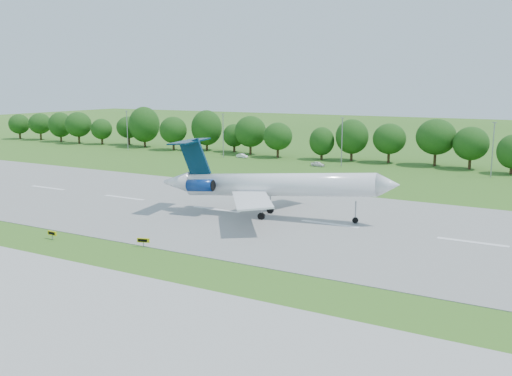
{
  "coord_description": "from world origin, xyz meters",
  "views": [
    {
      "loc": [
        30.55,
        -51.69,
        20.63
      ],
      "look_at": [
        -8.58,
        18.0,
        5.84
      ],
      "focal_mm": 40.0,
      "sensor_mm": 36.0,
      "label": 1
    }
  ],
  "objects_px": {
    "service_vehicle_b": "(318,164)",
    "airliner": "(267,184)",
    "taxi_sign_left": "(52,233)",
    "service_vehicle_a": "(242,156)"
  },
  "relations": [
    {
      "from": "airliner",
      "to": "service_vehicle_a",
      "type": "bearing_deg",
      "value": 114.15
    },
    {
      "from": "taxi_sign_left",
      "to": "service_vehicle_a",
      "type": "bearing_deg",
      "value": 105.58
    },
    {
      "from": "service_vehicle_b",
      "to": "taxi_sign_left",
      "type": "bearing_deg",
      "value": -176.11
    },
    {
      "from": "airliner",
      "to": "service_vehicle_a",
      "type": "distance_m",
      "value": 71.63
    },
    {
      "from": "taxi_sign_left",
      "to": "service_vehicle_b",
      "type": "xyz_separation_m",
      "value": [
        4.25,
        79.74,
        -0.22
      ]
    },
    {
      "from": "taxi_sign_left",
      "to": "service_vehicle_b",
      "type": "distance_m",
      "value": 79.85
    },
    {
      "from": "airliner",
      "to": "taxi_sign_left",
      "type": "height_order",
      "value": "airliner"
    },
    {
      "from": "service_vehicle_b",
      "to": "airliner",
      "type": "bearing_deg",
      "value": -157.98
    },
    {
      "from": "service_vehicle_a",
      "to": "airliner",
      "type": "bearing_deg",
      "value": -137.66
    },
    {
      "from": "service_vehicle_a",
      "to": "service_vehicle_b",
      "type": "height_order",
      "value": "service_vehicle_b"
    }
  ]
}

